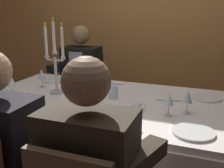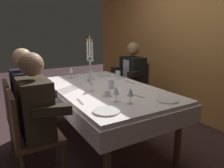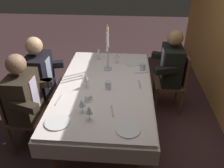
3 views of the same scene
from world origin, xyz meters
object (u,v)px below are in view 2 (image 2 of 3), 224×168
at_px(dining_table, 104,97).
at_px(candelabra, 90,63).
at_px(dinner_plate_2, 107,111).
at_px(wine_glass_4, 71,70).
at_px(wine_glass_1, 91,81).
at_px(wine_glass_0, 91,70).
at_px(dinner_plate_0, 167,100).
at_px(dinner_plate_1, 104,75).
at_px(water_tumbler_0, 111,84).
at_px(coffee_cup_0, 107,93).
at_px(wine_glass_2, 130,92).
at_px(seated_diner_2, 35,108).
at_px(wine_glass_3, 116,90).
at_px(seated_diner_1, 25,94).
at_px(water_tumbler_1, 118,74).
at_px(seated_diner_0, 133,73).

distance_m(dining_table, candelabra, 0.55).
bearing_deg(dinner_plate_2, wine_glass_4, 171.62).
bearing_deg(wine_glass_1, dinner_plate_2, -14.21).
bearing_deg(dining_table, wine_glass_0, 169.79).
relative_size(dinner_plate_0, dinner_plate_2, 0.96).
xyz_separation_m(dinner_plate_1, water_tumbler_0, (0.70, -0.29, 0.04)).
bearing_deg(coffee_cup_0, wine_glass_2, 11.19).
distance_m(dinner_plate_0, seated_diner_2, 1.27).
height_order(dinner_plate_0, wine_glass_3, wine_glass_3).
relative_size(wine_glass_1, water_tumbler_0, 1.67).
relative_size(wine_glass_0, wine_glass_1, 1.00).
xyz_separation_m(dinner_plate_1, wine_glass_1, (0.69, -0.54, 0.11)).
height_order(wine_glass_0, seated_diner_1, seated_diner_1).
distance_m(dinner_plate_2, seated_diner_1, 1.06).
relative_size(wine_glass_2, water_tumbler_1, 1.70).
distance_m(coffee_cup_0, seated_diner_2, 0.74).
distance_m(wine_glass_3, coffee_cup_0, 0.24).
bearing_deg(dinner_plate_1, dinner_plate_2, -27.88).
height_order(water_tumbler_0, seated_diner_1, seated_diner_1).
relative_size(dinner_plate_1, water_tumbler_0, 2.36).
xyz_separation_m(wine_glass_2, seated_diner_1, (-0.86, -0.81, -0.12)).
xyz_separation_m(dinner_plate_1, seated_diner_2, (0.93, -1.22, -0.01)).
bearing_deg(wine_glass_2, seated_diner_1, -136.71).
height_order(wine_glass_1, water_tumbler_0, wine_glass_1).
bearing_deg(wine_glass_2, wine_glass_0, 171.59).
height_order(wine_glass_4, water_tumbler_0, wine_glass_4).
bearing_deg(dinner_plate_1, seated_diner_2, -52.89).
xyz_separation_m(candelabra, wine_glass_4, (-0.32, -0.16, -0.14)).
bearing_deg(dinner_plate_1, seated_diner_1, -71.17).
bearing_deg(wine_glass_1, seated_diner_1, -111.58).
relative_size(candelabra, water_tumbler_0, 6.28).
xyz_separation_m(coffee_cup_0, seated_diner_1, (-0.52, -0.74, -0.03)).
xyz_separation_m(dinner_plate_2, seated_diner_0, (-1.34, 1.26, -0.01)).
distance_m(candelabra, seated_diner_2, 1.16).
bearing_deg(dinner_plate_1, wine_glass_2, -18.00).
xyz_separation_m(wine_glass_0, wine_glass_4, (-0.10, -0.27, 0.00)).
bearing_deg(wine_glass_2, wine_glass_4, -176.53).
relative_size(water_tumbler_1, seated_diner_0, 0.08).
distance_m(coffee_cup_0, seated_diner_0, 1.39).
relative_size(dinner_plate_0, wine_glass_2, 1.42).
relative_size(wine_glass_2, water_tumbler_0, 1.67).
bearing_deg(candelabra, dining_table, 0.42).
xyz_separation_m(wine_glass_1, wine_glass_2, (0.59, 0.13, 0.00)).
relative_size(dinner_plate_0, wine_glass_4, 1.42).
height_order(dinner_plate_1, seated_diner_1, seated_diner_1).
bearing_deg(seated_diner_2, candelabra, 128.60).
xyz_separation_m(dinner_plate_1, water_tumbler_1, (0.20, 0.13, 0.04)).
bearing_deg(candelabra, dinner_plate_1, 122.97).
bearing_deg(coffee_cup_0, dinner_plate_2, -29.83).
distance_m(dinner_plate_1, water_tumbler_1, 0.24).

